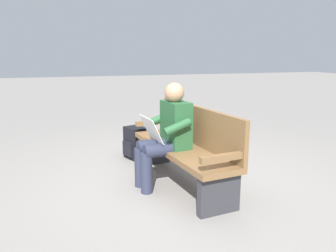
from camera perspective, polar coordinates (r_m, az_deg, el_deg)
The scene contains 4 objects.
ground_plane at distance 3.89m, azimuth 2.19°, elevation -10.02°, with size 40.00×40.00×0.00m, color gray.
bench_near at distance 3.77m, azimuth 3.21°, elevation -3.37°, with size 1.84×0.67×0.90m.
person_seated at distance 3.65m, azimuth -0.21°, elevation -1.11°, with size 0.60×0.60×1.18m.
backpack at distance 4.76m, azimuth -5.73°, elevation -2.96°, with size 0.37×0.35×0.46m.
Camera 1 is at (-3.36, 1.27, 1.48)m, focal length 34.96 mm.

